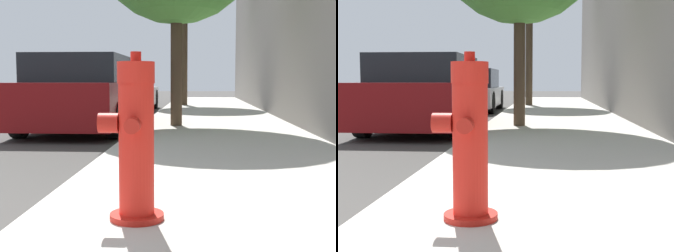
# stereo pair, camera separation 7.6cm
# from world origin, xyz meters

# --- Properties ---
(fire_hydrant) EXTENTS (0.37, 0.39, 0.95)m
(fire_hydrant) POSITION_xyz_m (2.34, 0.34, 0.60)
(fire_hydrant) COLOR red
(fire_hydrant) RESTS_ON sidewalk_slab
(parked_car_near) EXTENTS (1.79, 4.10, 1.41)m
(parked_car_near) POSITION_xyz_m (0.52, 6.50, 0.68)
(parked_car_near) COLOR maroon
(parked_car_near) RESTS_ON ground_plane
(parked_car_mid) EXTENTS (1.80, 4.07, 1.30)m
(parked_car_mid) POSITION_xyz_m (0.38, 12.28, 0.63)
(parked_car_mid) COLOR #B7B7BC
(parked_car_mid) RESTS_ON ground_plane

